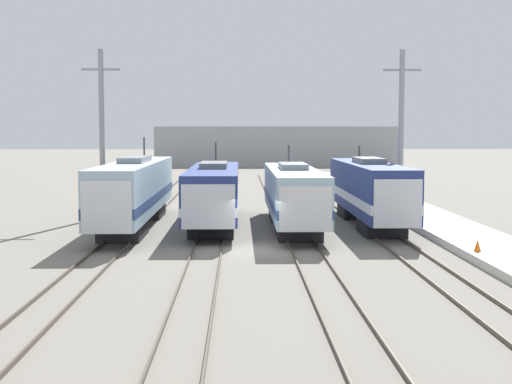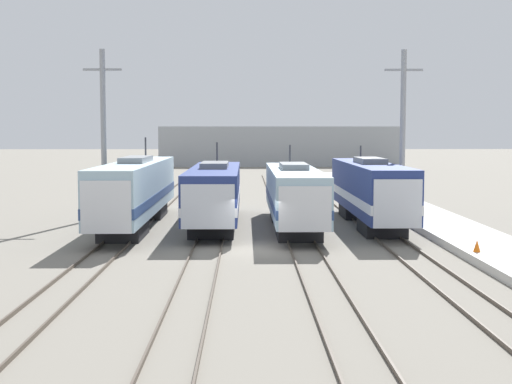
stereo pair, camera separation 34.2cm
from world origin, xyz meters
The scene contains 14 objects.
ground_plane centered at (0.00, 0.00, 0.00)m, with size 400.00×400.00×0.00m, color slate.
rail_pair_far_left centered at (-7.37, 0.00, 0.07)m, with size 1.51×120.00×0.15m.
rail_pair_center_left centered at (-2.46, 0.00, 0.07)m, with size 1.51×120.00×0.15m.
rail_pair_center_right centered at (2.46, 0.00, 0.07)m, with size 1.51×120.00×0.15m.
rail_pair_far_right centered at (7.37, 0.00, 0.07)m, with size 1.51×120.00×0.15m.
locomotive_far_left centered at (-7.37, 8.44, 2.25)m, with size 2.75×19.79×5.56m.
locomotive_center_left centered at (-2.46, 8.64, 2.08)m, with size 3.06×17.04×5.22m.
locomotive_center_right centered at (2.46, 7.64, 2.07)m, with size 2.92×17.16×5.07m.
locomotive_far_right centered at (7.37, 8.75, 2.21)m, with size 2.78×16.85×5.00m.
catenary_tower_left centered at (-10.32, 13.73, 5.96)m, with size 2.65×0.38×11.58m.
catenary_tower_right centered at (10.42, 13.73, 5.96)m, with size 2.65×0.38×11.58m.
platform centered at (11.68, 0.00, 0.20)m, with size 4.00×120.00×0.41m.
traffic_cone centered at (10.19, -3.32, 0.70)m, with size 0.34×0.34×0.57m.
depot_building centered at (5.39, 87.21, 3.37)m, with size 40.83×8.04×6.74m.
Camera 1 is at (-0.86, -35.74, 5.99)m, focal length 50.00 mm.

